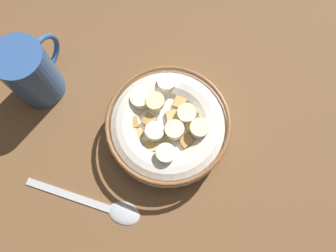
# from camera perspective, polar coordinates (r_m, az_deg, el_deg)

# --- Properties ---
(ground_plane) EXTENTS (1.06, 1.06, 0.02)m
(ground_plane) POSITION_cam_1_polar(r_m,az_deg,el_deg) (0.50, 0.00, -1.41)
(ground_plane) COLOR brown
(cereal_bowl) EXTENTS (0.17, 0.17, 0.06)m
(cereal_bowl) POSITION_cam_1_polar(r_m,az_deg,el_deg) (0.46, 0.01, -0.09)
(cereal_bowl) COLOR silver
(cereal_bowl) RESTS_ON ground_plane
(spoon) EXTENTS (0.05, 0.17, 0.01)m
(spoon) POSITION_cam_1_polar(r_m,az_deg,el_deg) (0.47, -10.24, -14.12)
(spoon) COLOR #B7B7BC
(spoon) RESTS_ON ground_plane
(coffee_mug) EXTENTS (0.10, 0.07, 0.10)m
(coffee_mug) POSITION_cam_1_polar(r_m,az_deg,el_deg) (0.51, -22.78, 8.63)
(coffee_mug) COLOR #335999
(coffee_mug) RESTS_ON ground_plane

